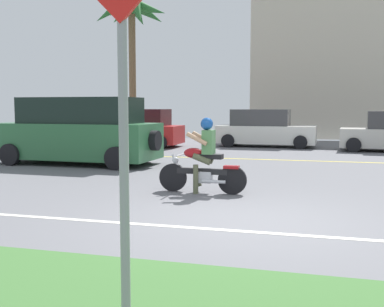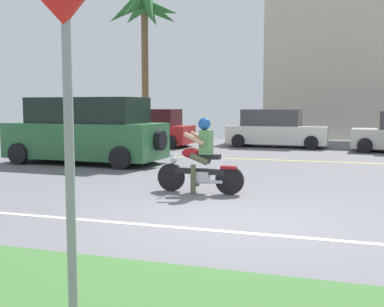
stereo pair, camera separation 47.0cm
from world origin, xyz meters
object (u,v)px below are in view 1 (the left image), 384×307
object	(u,v)px
motorcyclist	(203,161)
street_sign	(123,108)
parked_car_0	(138,129)
suv_nearby	(80,132)
palm_tree_0	(132,16)
motorcyclist_distant	(134,138)
parked_car_1	(265,129)

from	to	relation	value
motorcyclist	street_sign	xyz separation A→B (m)	(1.11, -6.44, 1.07)
street_sign	parked_car_0	bearing A→B (deg)	111.48
suv_nearby	palm_tree_0	xyz separation A→B (m)	(-2.30, 9.83, 5.30)
motorcyclist_distant	parked_car_1	bearing A→B (deg)	45.15
motorcyclist	motorcyclist_distant	xyz separation A→B (m)	(-4.39, 7.16, -0.07)
parked_car_0	parked_car_1	distance (m)	5.44
parked_car_1	palm_tree_0	xyz separation A→B (m)	(-6.93, 2.12, 5.52)
parked_car_1	street_sign	size ratio (longest dim) A/B	1.49
parked_car_0	street_sign	distance (m)	17.69
parked_car_1	motorcyclist	bearing A→B (deg)	-89.42
motorcyclist	suv_nearby	size ratio (longest dim) A/B	0.36
parked_car_0	motorcyclist_distant	distance (m)	3.01
parked_car_1	motorcyclist_distant	bearing A→B (deg)	-134.85
parked_car_0	motorcyclist_distant	bearing A→B (deg)	-71.08
parked_car_0	motorcyclist_distant	size ratio (longest dim) A/B	2.37
parked_car_1	palm_tree_0	bearing A→B (deg)	163.00
suv_nearby	motorcyclist_distant	world-z (taller)	suv_nearby
motorcyclist	suv_nearby	xyz separation A→B (m)	(-4.75, 3.74, 0.33)
motorcyclist	parked_car_1	xyz separation A→B (m)	(-0.12, 11.45, 0.11)
palm_tree_0	motorcyclist_distant	distance (m)	8.98
parked_car_0	parked_car_1	world-z (taller)	parked_car_0
suv_nearby	parked_car_1	bearing A→B (deg)	58.97
suv_nearby	street_sign	size ratio (longest dim) A/B	1.77
suv_nearby	motorcyclist_distant	size ratio (longest dim) A/B	3.09
parked_car_1	palm_tree_0	world-z (taller)	palm_tree_0
motorcyclist_distant	parked_car_0	bearing A→B (deg)	108.92
motorcyclist	parked_car_1	world-z (taller)	parked_car_1
suv_nearby	motorcyclist_distant	xyz separation A→B (m)	(0.37, 3.42, -0.39)
suv_nearby	street_sign	world-z (taller)	street_sign
suv_nearby	parked_car_0	xyz separation A→B (m)	(-0.61, 6.26, -0.22)
motorcyclist	palm_tree_0	world-z (taller)	palm_tree_0
palm_tree_0	parked_car_1	bearing A→B (deg)	-17.00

